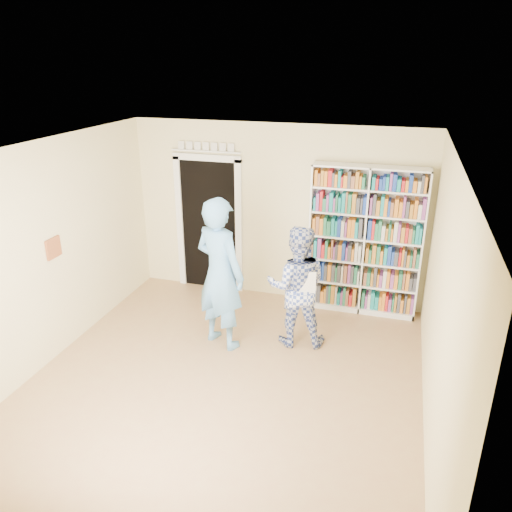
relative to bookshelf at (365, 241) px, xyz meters
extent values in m
plane|color=#AB7A53|center=(-1.35, -2.34, -1.11)|extent=(5.00, 5.00, 0.00)
plane|color=white|center=(-1.35, -2.34, 1.59)|extent=(5.00, 5.00, 0.00)
plane|color=#F7ECAA|center=(-1.35, 0.16, 0.24)|extent=(4.50, 0.00, 4.50)
plane|color=#F7ECAA|center=(-3.60, -2.34, 0.24)|extent=(0.00, 5.00, 5.00)
plane|color=#F7ECAA|center=(0.90, -2.34, 0.24)|extent=(0.00, 5.00, 5.00)
cube|color=white|center=(0.00, 0.00, -0.01)|extent=(1.59, 0.30, 2.19)
cube|color=white|center=(0.00, 0.00, -0.01)|extent=(0.02, 0.30, 2.19)
cube|color=black|center=(-2.45, 0.14, -0.06)|extent=(0.90, 0.03, 2.10)
cube|color=white|center=(-2.95, 0.12, -0.06)|extent=(0.10, 0.06, 2.20)
cube|color=white|center=(-1.95, 0.12, -0.06)|extent=(0.10, 0.06, 2.20)
cube|color=white|center=(-2.45, 0.12, 1.04)|extent=(1.10, 0.06, 0.10)
cube|color=white|center=(-2.45, 0.12, 1.14)|extent=(1.10, 0.08, 0.02)
cube|color=brown|center=(-3.58, -2.14, 0.29)|extent=(0.03, 0.25, 0.25)
imported|color=#5F9FD5|center=(-1.67, -1.47, -0.10)|extent=(0.86, 0.73, 2.01)
imported|color=#2F4391|center=(-0.74, -1.17, -0.29)|extent=(0.90, 0.76, 1.64)
cube|color=white|center=(-0.57, -1.35, -0.14)|extent=(0.19, 0.08, 0.29)
camera|label=1|loc=(0.40, -6.89, 2.47)|focal=35.00mm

